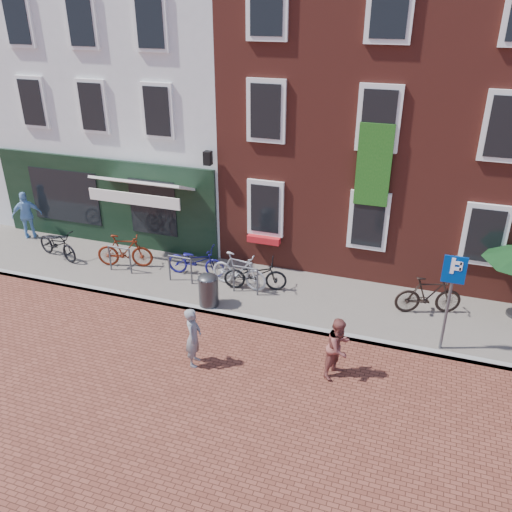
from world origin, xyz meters
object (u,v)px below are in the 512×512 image
(bicycle_1, at_px, (125,251))
(bicycle_5, at_px, (428,295))
(boy, at_px, (339,348))
(bicycle_3, at_px, (239,270))
(cafe_person, at_px, (27,215))
(bicycle_2, at_px, (196,261))
(bicycle_0, at_px, (57,244))
(bicycle_4, at_px, (255,274))
(litter_bin, at_px, (208,288))
(parking_sign, at_px, (451,286))
(woman, at_px, (193,337))

(bicycle_1, bearing_deg, bicycle_5, -102.87)
(boy, distance_m, bicycle_3, 4.43)
(cafe_person, bearing_deg, bicycle_1, 129.78)
(boy, xyz_separation_m, bicycle_2, (-4.84, 3.12, -0.15))
(bicycle_0, height_order, bicycle_4, same)
(cafe_person, relative_size, bicycle_4, 0.92)
(bicycle_4, bearing_deg, bicycle_1, 75.89)
(boy, distance_m, bicycle_2, 5.76)
(litter_bin, relative_size, cafe_person, 0.59)
(bicycle_4, bearing_deg, litter_bin, 130.06)
(parking_sign, height_order, bicycle_0, parking_sign)
(boy, bearing_deg, parking_sign, -29.26)
(litter_bin, xyz_separation_m, bicycle_2, (-1.03, 1.45, -0.04))
(litter_bin, height_order, bicycle_4, litter_bin)
(cafe_person, bearing_deg, bicycle_4, 134.98)
(litter_bin, xyz_separation_m, woman, (0.65, -2.33, 0.12))
(cafe_person, height_order, bicycle_1, cafe_person)
(bicycle_2, bearing_deg, litter_bin, -148.28)
(woman, height_order, cafe_person, cafe_person)
(bicycle_2, xyz_separation_m, bicycle_5, (6.59, 0.04, 0.05))
(cafe_person, bearing_deg, bicycle_0, 113.44)
(cafe_person, bearing_deg, parking_sign, 131.92)
(bicycle_0, xyz_separation_m, bicycle_1, (2.35, 0.16, 0.05))
(parking_sign, height_order, bicycle_4, parking_sign)
(bicycle_2, bearing_deg, bicycle_1, 90.67)
(cafe_person, xyz_separation_m, bicycle_5, (13.18, -0.64, -0.30))
(boy, relative_size, bicycle_1, 0.83)
(litter_bin, relative_size, bicycle_3, 0.56)
(bicycle_4, bearing_deg, bicycle_5, -100.06)
(litter_bin, relative_size, woman, 0.68)
(bicycle_1, height_order, bicycle_2, bicycle_1)
(bicycle_4, height_order, bicycle_5, bicycle_5)
(boy, distance_m, bicycle_0, 9.88)
(bicycle_1, bearing_deg, boy, -126.66)
(bicycle_1, height_order, bicycle_4, bicycle_1)
(parking_sign, xyz_separation_m, bicycle_4, (-5.05, 1.28, -1.21))
(cafe_person, distance_m, bicycle_4, 8.57)
(bicycle_2, xyz_separation_m, bicycle_3, (1.45, -0.26, 0.05))
(woman, relative_size, bicycle_5, 0.83)
(bicycle_1, relative_size, bicycle_4, 0.97)
(litter_bin, height_order, bicycle_2, litter_bin)
(parking_sign, bearing_deg, litter_bin, 179.42)
(boy, relative_size, bicycle_2, 0.80)
(woman, xyz_separation_m, bicycle_2, (-1.68, 3.78, -0.15))
(bicycle_5, bearing_deg, bicycle_3, 75.00)
(bicycle_0, distance_m, bicycle_3, 6.10)
(litter_bin, distance_m, bicycle_2, 1.78)
(bicycle_3, bearing_deg, woman, -167.53)
(bicycle_1, height_order, bicycle_5, same)
(parking_sign, bearing_deg, bicycle_0, 174.25)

